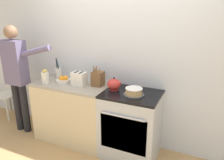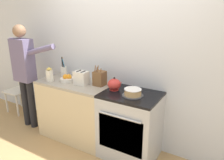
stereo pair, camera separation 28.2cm
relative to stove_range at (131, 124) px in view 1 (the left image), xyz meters
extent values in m
plane|color=tan|center=(-0.28, -0.29, -0.45)|extent=(16.00, 16.00, 0.00)
cube|color=silver|center=(-0.28, 0.31, 0.85)|extent=(8.00, 0.04, 2.60)
cube|color=beige|center=(-0.92, 0.00, -0.02)|extent=(1.10, 0.58, 0.87)
cube|color=#9E9384|center=(-0.92, 0.00, 0.43)|extent=(1.10, 0.58, 0.03)
cube|color=#B7BABF|center=(0.00, 0.00, -0.02)|extent=(0.74, 0.58, 0.87)
cube|color=black|center=(0.00, -0.28, 0.01)|extent=(0.61, 0.01, 0.48)
cylinder|color=#B7BABF|center=(0.00, -0.31, 0.26)|extent=(0.55, 0.02, 0.02)
cube|color=black|center=(0.00, 0.00, 0.43)|extent=(0.74, 0.58, 0.03)
cylinder|color=#4C4C51|center=(0.04, -0.04, 0.45)|extent=(0.26, 0.26, 0.01)
cylinder|color=tan|center=(0.04, -0.04, 0.48)|extent=(0.21, 0.21, 0.04)
cylinder|color=tan|center=(0.04, -0.04, 0.51)|extent=(0.20, 0.20, 0.04)
cylinder|color=white|center=(0.04, -0.04, 0.54)|extent=(0.21, 0.21, 0.01)
cylinder|color=red|center=(-0.26, 0.02, 0.45)|extent=(0.13, 0.13, 0.01)
ellipsoid|color=red|center=(-0.26, 0.02, 0.53)|extent=(0.18, 0.18, 0.15)
cone|color=red|center=(-0.17, 0.02, 0.55)|extent=(0.09, 0.04, 0.08)
sphere|color=black|center=(-0.26, 0.02, 0.61)|extent=(0.02, 0.02, 0.02)
cube|color=brown|center=(-0.53, 0.08, 0.55)|extent=(0.15, 0.16, 0.20)
cylinder|color=brown|center=(-0.57, 0.04, 0.69)|extent=(0.01, 0.04, 0.09)
cylinder|color=brown|center=(-0.53, 0.04, 0.70)|extent=(0.01, 0.04, 0.10)
cylinder|color=brown|center=(-0.48, 0.04, 0.68)|extent=(0.01, 0.03, 0.06)
cylinder|color=brown|center=(-0.57, 0.08, 0.68)|extent=(0.01, 0.03, 0.06)
cylinder|color=silver|center=(-1.27, 0.16, 0.52)|extent=(0.10, 0.10, 0.15)
cylinder|color=black|center=(-1.26, 0.15, 0.62)|extent=(0.04, 0.03, 0.24)
cylinder|color=black|center=(-1.28, 0.15, 0.63)|extent=(0.04, 0.03, 0.26)
cylinder|color=teal|center=(-1.25, 0.15, 0.62)|extent=(0.03, 0.05, 0.23)
cylinder|color=#A37A51|center=(-1.29, 0.16, 0.63)|extent=(0.03, 0.06, 0.25)
cylinder|color=silver|center=(-1.05, -0.01, 0.47)|extent=(0.20, 0.20, 0.05)
sphere|color=orange|center=(-1.06, -0.03, 0.52)|extent=(0.08, 0.08, 0.08)
sphere|color=orange|center=(-1.02, -0.01, 0.52)|extent=(0.08, 0.08, 0.08)
sphere|color=orange|center=(-1.03, 0.01, 0.52)|extent=(0.07, 0.07, 0.07)
cube|color=silver|center=(-0.77, -0.03, 0.55)|extent=(0.19, 0.14, 0.19)
cube|color=black|center=(-0.81, -0.03, 0.64)|extent=(0.02, 0.10, 0.00)
cube|color=black|center=(-0.73, -0.03, 0.64)|extent=(0.02, 0.10, 0.00)
cube|color=black|center=(-0.87, -0.03, 0.58)|extent=(0.02, 0.02, 0.01)
cube|color=white|center=(-1.26, -0.16, 0.54)|extent=(0.07, 0.07, 0.17)
pyramid|color=#E0BC4C|center=(-1.26, -0.16, 0.65)|extent=(0.07, 0.07, 0.03)
cylinder|color=black|center=(-1.90, -0.15, -0.04)|extent=(0.11, 0.11, 0.82)
cylinder|color=black|center=(-1.74, -0.15, -0.04)|extent=(0.11, 0.11, 0.82)
cube|color=slate|center=(-1.82, -0.15, 0.70)|extent=(0.34, 0.20, 0.67)
cylinder|color=slate|center=(-2.03, -0.15, 0.75)|extent=(0.08, 0.08, 0.57)
cylinder|color=slate|center=(-1.41, -0.15, 0.91)|extent=(0.57, 0.08, 0.23)
sphere|color=#846047|center=(-1.82, -0.15, 1.16)|extent=(0.20, 0.20, 0.20)
cylinder|color=silver|center=(-2.30, -0.04, -0.24)|extent=(0.04, 0.04, 0.42)
cylinder|color=silver|center=(-2.62, 0.28, -0.24)|extent=(0.04, 0.04, 0.42)
cylinder|color=silver|center=(-2.30, 0.28, -0.24)|extent=(0.04, 0.04, 0.42)
cube|color=silver|center=(-2.46, 0.12, -0.02)|extent=(0.40, 0.40, 0.02)
cube|color=silver|center=(-2.46, 0.30, 0.19)|extent=(0.40, 0.03, 0.40)
camera|label=1|loc=(0.85, -2.47, 1.48)|focal=35.00mm
camera|label=2|loc=(1.10, -2.34, 1.48)|focal=35.00mm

